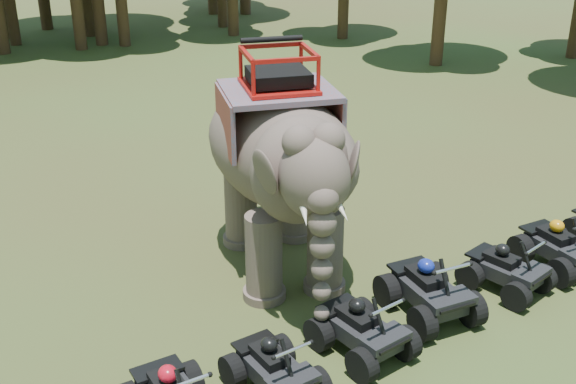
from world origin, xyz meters
name	(u,v)px	position (x,y,z in m)	size (l,w,h in m)	color
ground	(322,302)	(0.00, 0.00, 0.00)	(110.00, 110.00, 0.00)	#47381E
elephant	(280,162)	(0.12, 1.66, 2.35)	(2.46, 5.60, 4.70)	brown
atv_1	(274,362)	(-2.20, -1.74, 0.60)	(1.18, 1.61, 1.20)	black
atv_2	(362,323)	(-0.39, -1.70, 0.63)	(1.24, 1.70, 1.26)	black
atv_3	(430,283)	(1.41, -1.46, 0.68)	(1.34, 1.84, 1.37)	black
atv_4	(508,263)	(3.32, -1.66, 0.60)	(1.18, 1.62, 1.20)	black
atv_5	(561,241)	(4.92, -1.67, 0.65)	(1.27, 1.74, 1.29)	black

